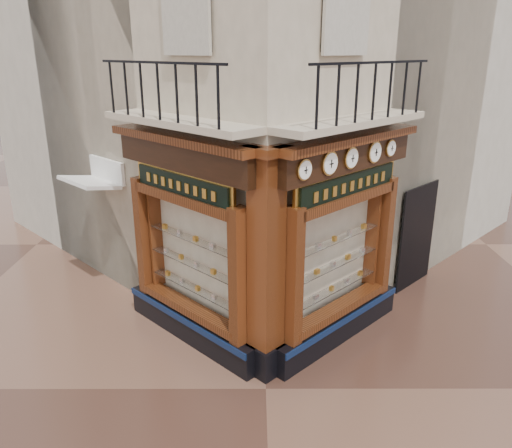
{
  "coord_description": "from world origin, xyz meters",
  "views": [
    {
      "loc": [
        -0.17,
        -6.93,
        5.33
      ],
      "look_at": [
        -0.16,
        2.0,
        2.21
      ],
      "focal_mm": 35.0,
      "sensor_mm": 36.0,
      "label": 1
    }
  ],
  "objects_px": {
    "clock_b": "(330,163)",
    "signboard_left": "(182,185)",
    "corner_pilaster": "(266,270)",
    "clock_d": "(375,152)",
    "clock_e": "(390,148)",
    "clock_a": "(304,170)",
    "signboard_right": "(349,185)",
    "clock_c": "(351,158)",
    "awning": "(101,291)"
  },
  "relations": [
    {
      "from": "clock_c",
      "to": "signboard_right",
      "type": "height_order",
      "value": "clock_c"
    },
    {
      "from": "signboard_left",
      "to": "clock_e",
      "type": "bearing_deg",
      "value": -124.43
    },
    {
      "from": "clock_a",
      "to": "clock_e",
      "type": "height_order",
      "value": "clock_a"
    },
    {
      "from": "clock_b",
      "to": "signboard_left",
      "type": "height_order",
      "value": "clock_b"
    },
    {
      "from": "corner_pilaster",
      "to": "signboard_right",
      "type": "xyz_separation_m",
      "value": [
        1.46,
        1.01,
        1.15
      ]
    },
    {
      "from": "clock_a",
      "to": "signboard_right",
      "type": "xyz_separation_m",
      "value": [
        0.89,
        1.05,
        -0.52
      ]
    },
    {
      "from": "corner_pilaster",
      "to": "signboard_left",
      "type": "bearing_deg",
      "value": 100.25
    },
    {
      "from": "corner_pilaster",
      "to": "clock_d",
      "type": "bearing_deg",
      "value": -10.42
    },
    {
      "from": "clock_a",
      "to": "signboard_left",
      "type": "bearing_deg",
      "value": 107.65
    },
    {
      "from": "corner_pilaster",
      "to": "awning",
      "type": "relative_size",
      "value": 2.91
    },
    {
      "from": "clock_a",
      "to": "clock_d",
      "type": "bearing_deg",
      "value": 0.0
    },
    {
      "from": "clock_c",
      "to": "signboard_left",
      "type": "distance_m",
      "value": 2.95
    },
    {
      "from": "clock_b",
      "to": "clock_c",
      "type": "bearing_deg",
      "value": -0.0
    },
    {
      "from": "clock_b",
      "to": "clock_c",
      "type": "distance_m",
      "value": 0.59
    },
    {
      "from": "clock_a",
      "to": "clock_c",
      "type": "bearing_deg",
      "value": -0.0
    },
    {
      "from": "corner_pilaster",
      "to": "clock_b",
      "type": "distance_m",
      "value": 2.0
    },
    {
      "from": "clock_b",
      "to": "clock_e",
      "type": "height_order",
      "value": "clock_b"
    },
    {
      "from": "clock_d",
      "to": "signboard_left",
      "type": "relative_size",
      "value": 0.2
    },
    {
      "from": "clock_b",
      "to": "clock_e",
      "type": "bearing_deg",
      "value": 0.0
    },
    {
      "from": "clock_d",
      "to": "clock_b",
      "type": "bearing_deg",
      "value": -180.0
    },
    {
      "from": "signboard_left",
      "to": "awning",
      "type": "bearing_deg",
      "value": 3.38
    },
    {
      "from": "clock_b",
      "to": "signboard_right",
      "type": "distance_m",
      "value": 0.91
    },
    {
      "from": "corner_pilaster",
      "to": "clock_c",
      "type": "distance_m",
      "value": 2.36
    },
    {
      "from": "clock_a",
      "to": "signboard_left",
      "type": "distance_m",
      "value": 2.34
    },
    {
      "from": "clock_b",
      "to": "signboard_left",
      "type": "distance_m",
      "value": 2.6
    },
    {
      "from": "awning",
      "to": "signboard_left",
      "type": "distance_m",
      "value": 4.39
    },
    {
      "from": "corner_pilaster",
      "to": "clock_c",
      "type": "relative_size",
      "value": 10.67
    },
    {
      "from": "clock_c",
      "to": "clock_d",
      "type": "xyz_separation_m",
      "value": [
        0.51,
        0.51,
        -0.0
      ]
    },
    {
      "from": "awning",
      "to": "signboard_right",
      "type": "bearing_deg",
      "value": -156.49
    },
    {
      "from": "corner_pilaster",
      "to": "clock_b",
      "type": "height_order",
      "value": "corner_pilaster"
    },
    {
      "from": "corner_pilaster",
      "to": "awning",
      "type": "bearing_deg",
      "value": 95.88
    },
    {
      "from": "clock_d",
      "to": "signboard_right",
      "type": "xyz_separation_m",
      "value": [
        -0.48,
        -0.33,
        -0.52
      ]
    },
    {
      "from": "clock_a",
      "to": "clock_d",
      "type": "height_order",
      "value": "clock_d"
    },
    {
      "from": "clock_b",
      "to": "clock_a",
      "type": "bearing_deg",
      "value": -180.0
    },
    {
      "from": "signboard_left",
      "to": "clock_b",
      "type": "bearing_deg",
      "value": -148.65
    },
    {
      "from": "clock_d",
      "to": "awning",
      "type": "height_order",
      "value": "clock_d"
    },
    {
      "from": "awning",
      "to": "signboard_right",
      "type": "relative_size",
      "value": 0.65
    },
    {
      "from": "clock_b",
      "to": "awning",
      "type": "bearing_deg",
      "value": 105.95
    },
    {
      "from": "clock_e",
      "to": "signboard_left",
      "type": "relative_size",
      "value": 0.16
    },
    {
      "from": "clock_a",
      "to": "clock_d",
      "type": "relative_size",
      "value": 0.84
    },
    {
      "from": "clock_d",
      "to": "awning",
      "type": "bearing_deg",
      "value": 118.12
    },
    {
      "from": "clock_b",
      "to": "signboard_left",
      "type": "xyz_separation_m",
      "value": [
        -2.48,
        0.6,
        -0.52
      ]
    },
    {
      "from": "clock_b",
      "to": "clock_d",
      "type": "xyz_separation_m",
      "value": [
        0.93,
        0.93,
        -0.0
      ]
    },
    {
      "from": "corner_pilaster",
      "to": "signboard_left",
      "type": "distance_m",
      "value": 2.12
    },
    {
      "from": "clock_d",
      "to": "signboard_left",
      "type": "height_order",
      "value": "clock_d"
    },
    {
      "from": "clock_a",
      "to": "signboard_left",
      "type": "height_order",
      "value": "clock_a"
    },
    {
      "from": "clock_b",
      "to": "clock_d",
      "type": "height_order",
      "value": "same"
    },
    {
      "from": "clock_e",
      "to": "awning",
      "type": "height_order",
      "value": "clock_e"
    },
    {
      "from": "clock_c",
      "to": "signboard_right",
      "type": "bearing_deg",
      "value": 36.76
    },
    {
      "from": "clock_c",
      "to": "signboard_left",
      "type": "height_order",
      "value": "clock_c"
    }
  ]
}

